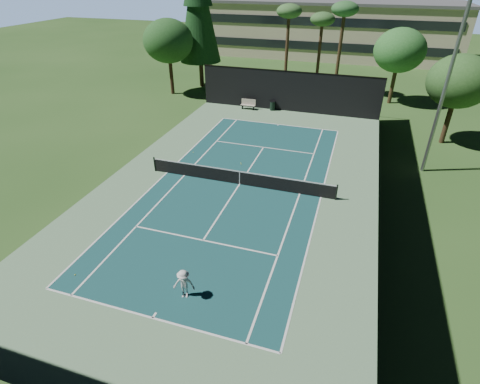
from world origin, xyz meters
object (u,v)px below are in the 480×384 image
at_px(tennis_net, 240,177).
at_px(tennis_ball_a, 75,275).
at_px(park_bench, 248,104).
at_px(tennis_ball_c, 241,163).
at_px(tennis_ball_b, 241,164).
at_px(player, 184,284).
at_px(tennis_ball_d, 193,152).
at_px(trash_bin, 273,106).

height_order(tennis_net, tennis_ball_a, tennis_net).
xyz_separation_m(tennis_ball_a, park_bench, (0.81, 26.06, 0.51)).
bearing_deg(tennis_ball_c, tennis_ball_b, -56.59).
distance_m(player, tennis_ball_b, 13.35).
bearing_deg(park_bench, tennis_net, -75.38).
xyz_separation_m(tennis_ball_c, tennis_ball_d, (-4.17, 0.66, 0.00)).
distance_m(tennis_ball_a, tennis_ball_c, 14.35).
relative_size(tennis_ball_a, tennis_ball_b, 0.96).
relative_size(tennis_net, trash_bin, 13.65).
relative_size(tennis_ball_b, tennis_ball_c, 1.07).
relative_size(tennis_ball_b, tennis_ball_d, 0.98).
bearing_deg(tennis_net, trash_bin, 95.50).
bearing_deg(tennis_ball_a, player, 4.07).
distance_m(tennis_ball_a, tennis_ball_d, 14.47).
distance_m(tennis_net, tennis_ball_b, 3.05).
bearing_deg(trash_bin, tennis_ball_b, -86.76).
bearing_deg(park_bench, trash_bin, 9.87).
distance_m(tennis_ball_d, park_bench, 11.66).
xyz_separation_m(park_bench, trash_bin, (2.48, 0.43, -0.07)).
xyz_separation_m(tennis_ball_b, tennis_ball_c, (-0.11, 0.17, -0.00)).
bearing_deg(player, tennis_ball_b, 84.22).
height_order(tennis_ball_c, trash_bin, trash_bin).
bearing_deg(tennis_ball_d, trash_bin, 73.53).
bearing_deg(tennis_net, player, -85.68).
bearing_deg(tennis_ball_a, tennis_ball_c, 74.22).
bearing_deg(tennis_net, park_bench, 104.62).
height_order(tennis_ball_a, trash_bin, trash_bin).
xyz_separation_m(tennis_net, tennis_ball_d, (-5.07, 3.72, -0.52)).
xyz_separation_m(tennis_ball_c, trash_bin, (-0.61, 12.68, 0.45)).
height_order(player, trash_bin, player).
bearing_deg(player, tennis_ball_c, 84.62).
bearing_deg(player, tennis_ball_d, 100.05).
xyz_separation_m(tennis_net, tennis_ball_c, (-0.90, 3.07, -0.53)).
distance_m(tennis_net, tennis_ball_c, 3.24).
xyz_separation_m(tennis_ball_b, trash_bin, (-0.73, 12.85, 0.44)).
bearing_deg(tennis_ball_c, tennis_net, -73.58).
bearing_deg(tennis_ball_a, park_bench, 88.22).
relative_size(tennis_net, tennis_ball_a, 195.21).
bearing_deg(tennis_ball_a, tennis_ball_d, 91.06).
height_order(tennis_net, park_bench, tennis_net).
bearing_deg(player, tennis_ball_a, 171.52).
distance_m(player, trash_bin, 26.19).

